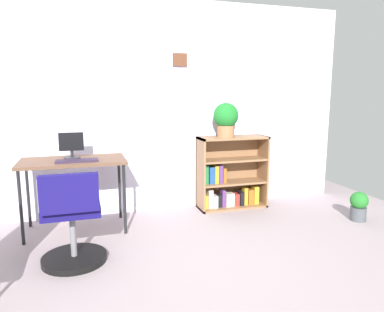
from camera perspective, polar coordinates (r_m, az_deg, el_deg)
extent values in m
cube|color=silver|center=(4.15, -9.49, 7.51)|extent=(5.20, 0.10, 2.40)
cube|color=brown|center=(4.21, -1.93, 15.00)|extent=(0.16, 0.02, 0.14)
cube|color=brown|center=(3.71, -18.32, -0.77)|extent=(1.00, 0.55, 0.03)
cylinder|color=black|center=(3.60, -25.48, -7.47)|extent=(0.03, 0.03, 0.69)
cylinder|color=black|center=(3.58, -10.62, -6.77)|extent=(0.03, 0.03, 0.69)
cylinder|color=black|center=(4.06, -24.54, -5.53)|extent=(0.03, 0.03, 0.69)
cylinder|color=black|center=(4.03, -11.39, -4.89)|extent=(0.03, 0.03, 0.69)
cylinder|color=#262628|center=(3.79, -18.45, -0.23)|extent=(0.16, 0.16, 0.01)
cylinder|color=#262628|center=(3.79, -18.48, 0.34)|extent=(0.03, 0.03, 0.07)
cube|color=black|center=(3.76, -18.59, 2.17)|extent=(0.24, 0.02, 0.18)
cube|color=#2D2036|center=(3.58, -17.77, -0.71)|extent=(0.39, 0.15, 0.02)
cylinder|color=black|center=(3.22, -18.10, -15.16)|extent=(0.52, 0.52, 0.05)
cylinder|color=slate|center=(3.14, -18.31, -11.64)|extent=(0.05, 0.05, 0.37)
cube|color=#151056|center=(3.06, -18.55, -7.69)|extent=(0.44, 0.44, 0.08)
cube|color=#151056|center=(2.77, -18.86, -5.62)|extent=(0.42, 0.07, 0.28)
cube|color=#896241|center=(4.19, 1.37, -2.96)|extent=(0.02, 0.30, 0.86)
cube|color=#896241|center=(4.50, 11.10, -2.24)|extent=(0.02, 0.30, 0.86)
cube|color=#896241|center=(4.26, 6.52, 2.89)|extent=(0.83, 0.30, 0.02)
cube|color=#896241|center=(4.44, 6.31, -7.87)|extent=(0.83, 0.30, 0.02)
cube|color=#896241|center=(4.46, 5.71, -2.23)|extent=(0.83, 0.02, 0.86)
cube|color=#896241|center=(4.36, 6.38, -4.14)|extent=(0.78, 0.28, 0.02)
cube|color=#896241|center=(4.30, 6.45, -0.59)|extent=(0.78, 0.28, 0.02)
cube|color=#B79323|center=(4.28, 2.03, -7.23)|extent=(0.06, 0.10, 0.16)
cube|color=beige|center=(4.29, 2.82, -6.75)|extent=(0.06, 0.10, 0.22)
cube|color=beige|center=(4.32, 3.56, -7.15)|extent=(0.06, 0.12, 0.14)
cube|color=black|center=(4.34, 4.29, -7.03)|extent=(0.05, 0.10, 0.15)
cube|color=#593372|center=(4.35, 4.87, -6.64)|extent=(0.04, 0.10, 0.20)
cube|color=beige|center=(4.38, 5.58, -6.88)|extent=(0.06, 0.12, 0.15)
cube|color=beige|center=(4.40, 6.24, -6.80)|extent=(0.05, 0.10, 0.16)
cube|color=#B22D28|center=(4.42, 6.90, -6.81)|extent=(0.06, 0.11, 0.14)
cube|color=black|center=(4.45, 7.66, -6.61)|extent=(0.05, 0.13, 0.16)
cube|color=#B79323|center=(4.46, 8.34, -6.26)|extent=(0.05, 0.09, 0.21)
cube|color=#99591E|center=(4.49, 9.09, -6.34)|extent=(0.07, 0.11, 0.18)
cube|color=#B79323|center=(4.52, 9.92, -6.04)|extent=(0.06, 0.11, 0.22)
cube|color=#237238|center=(4.20, 2.08, -2.93)|extent=(0.06, 0.10, 0.22)
cube|color=#1E478C|center=(4.22, 2.97, -3.01)|extent=(0.06, 0.12, 0.20)
cube|color=#B79323|center=(4.24, 3.73, -2.89)|extent=(0.05, 0.12, 0.21)
cube|color=#593372|center=(4.26, 4.39, -2.79)|extent=(0.05, 0.12, 0.21)
cube|color=#99591E|center=(4.28, 5.02, -3.02)|extent=(0.04, 0.10, 0.17)
cylinder|color=#9E6642|center=(4.19, 5.35, 3.90)|extent=(0.20, 0.20, 0.14)
sphere|color=#1B7127|center=(4.18, 5.39, 6.41)|extent=(0.29, 0.29, 0.29)
cylinder|color=#474C51|center=(4.34, 24.81, -8.29)|extent=(0.17, 0.17, 0.15)
sphere|color=#237227|center=(4.30, 24.96, -6.39)|extent=(0.19, 0.19, 0.19)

